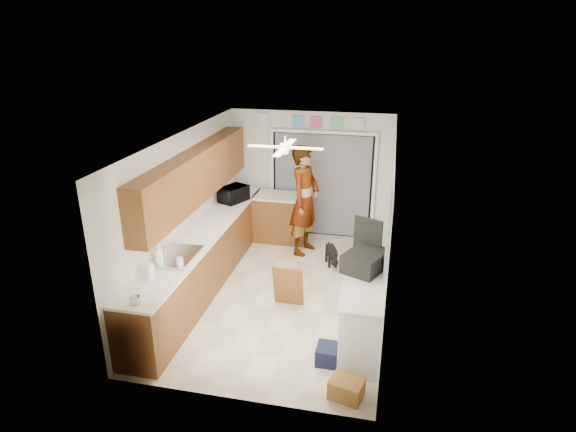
{
  "coord_description": "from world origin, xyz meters",
  "views": [
    {
      "loc": [
        1.53,
        -6.65,
        3.95
      ],
      "look_at": [
        0.0,
        0.4,
        1.15
      ],
      "focal_mm": 30.0,
      "sensor_mm": 36.0,
      "label": 1
    }
  ],
  "objects_px": {
    "navy_crate": "(331,355)",
    "microwave": "(234,194)",
    "soap_bottle": "(159,254)",
    "man": "(305,200)",
    "cardboard_box": "(346,389)",
    "suitcase": "(365,261)",
    "paper_towel_roll": "(150,271)",
    "cup": "(136,300)",
    "dog": "(331,255)"
  },
  "relations": [
    {
      "from": "paper_towel_roll",
      "to": "man",
      "type": "relative_size",
      "value": 0.11
    },
    {
      "from": "microwave",
      "to": "dog",
      "type": "height_order",
      "value": "microwave"
    },
    {
      "from": "dog",
      "to": "man",
      "type": "bearing_deg",
      "value": 121.86
    },
    {
      "from": "soap_bottle",
      "to": "microwave",
      "type": "bearing_deg",
      "value": 86.55
    },
    {
      "from": "cardboard_box",
      "to": "man",
      "type": "distance_m",
      "value": 4.04
    },
    {
      "from": "cardboard_box",
      "to": "navy_crate",
      "type": "relative_size",
      "value": 0.99
    },
    {
      "from": "cup",
      "to": "navy_crate",
      "type": "height_order",
      "value": "cup"
    },
    {
      "from": "navy_crate",
      "to": "dog",
      "type": "distance_m",
      "value": 2.75
    },
    {
      "from": "cup",
      "to": "dog",
      "type": "height_order",
      "value": "cup"
    },
    {
      "from": "suitcase",
      "to": "paper_towel_roll",
      "type": "bearing_deg",
      "value": -138.28
    },
    {
      "from": "soap_bottle",
      "to": "cup",
      "type": "relative_size",
      "value": 2.56
    },
    {
      "from": "microwave",
      "to": "cup",
      "type": "bearing_deg",
      "value": -154.98
    },
    {
      "from": "microwave",
      "to": "cup",
      "type": "relative_size",
      "value": 3.95
    },
    {
      "from": "soap_bottle",
      "to": "navy_crate",
      "type": "height_order",
      "value": "soap_bottle"
    },
    {
      "from": "microwave",
      "to": "navy_crate",
      "type": "distance_m",
      "value": 3.94
    },
    {
      "from": "suitcase",
      "to": "navy_crate",
      "type": "bearing_deg",
      "value": -87.15
    },
    {
      "from": "cardboard_box",
      "to": "dog",
      "type": "bearing_deg",
      "value": 100.47
    },
    {
      "from": "suitcase",
      "to": "cardboard_box",
      "type": "bearing_deg",
      "value": -68.81
    },
    {
      "from": "man",
      "to": "microwave",
      "type": "bearing_deg",
      "value": 109.93
    },
    {
      "from": "cup",
      "to": "cardboard_box",
      "type": "distance_m",
      "value": 2.65
    },
    {
      "from": "cardboard_box",
      "to": "suitcase",
      "type": "bearing_deg",
      "value": 87.15
    },
    {
      "from": "cup",
      "to": "cardboard_box",
      "type": "relative_size",
      "value": 0.36
    },
    {
      "from": "microwave",
      "to": "dog",
      "type": "relative_size",
      "value": 1.09
    },
    {
      "from": "man",
      "to": "dog",
      "type": "distance_m",
      "value": 1.11
    },
    {
      "from": "microwave",
      "to": "soap_bottle",
      "type": "distance_m",
      "value": 2.73
    },
    {
      "from": "navy_crate",
      "to": "man",
      "type": "bearing_deg",
      "value": 106.48
    },
    {
      "from": "soap_bottle",
      "to": "man",
      "type": "relative_size",
      "value": 0.17
    },
    {
      "from": "paper_towel_roll",
      "to": "dog",
      "type": "height_order",
      "value": "paper_towel_roll"
    },
    {
      "from": "microwave",
      "to": "soap_bottle",
      "type": "xyz_separation_m",
      "value": [
        -0.16,
        -2.72,
        0.02
      ]
    },
    {
      "from": "microwave",
      "to": "cardboard_box",
      "type": "bearing_deg",
      "value": -120.66
    },
    {
      "from": "dog",
      "to": "cardboard_box",
      "type": "bearing_deg",
      "value": -99.9
    },
    {
      "from": "soap_bottle",
      "to": "cardboard_box",
      "type": "xyz_separation_m",
      "value": [
        2.68,
        -0.93,
        -0.99
      ]
    },
    {
      "from": "microwave",
      "to": "paper_towel_roll",
      "type": "relative_size",
      "value": 2.34
    },
    {
      "from": "soap_bottle",
      "to": "paper_towel_roll",
      "type": "relative_size",
      "value": 1.52
    },
    {
      "from": "cup",
      "to": "dog",
      "type": "distance_m",
      "value": 3.93
    },
    {
      "from": "microwave",
      "to": "man",
      "type": "height_order",
      "value": "man"
    },
    {
      "from": "dog",
      "to": "suitcase",
      "type": "bearing_deg",
      "value": -90.64
    },
    {
      "from": "cup",
      "to": "cardboard_box",
      "type": "height_order",
      "value": "cup"
    },
    {
      "from": "paper_towel_roll",
      "to": "dog",
      "type": "xyz_separation_m",
      "value": [
        2.01,
        2.75,
        -0.86
      ]
    },
    {
      "from": "microwave",
      "to": "cardboard_box",
      "type": "relative_size",
      "value": 1.42
    },
    {
      "from": "paper_towel_roll",
      "to": "suitcase",
      "type": "bearing_deg",
      "value": 17.68
    },
    {
      "from": "cup",
      "to": "microwave",
      "type": "bearing_deg",
      "value": 90.28
    },
    {
      "from": "navy_crate",
      "to": "microwave",
      "type": "bearing_deg",
      "value": 126.45
    },
    {
      "from": "cardboard_box",
      "to": "cup",
      "type": "bearing_deg",
      "value": -178.86
    },
    {
      "from": "cardboard_box",
      "to": "navy_crate",
      "type": "distance_m",
      "value": 0.63
    },
    {
      "from": "paper_towel_roll",
      "to": "cardboard_box",
      "type": "distance_m",
      "value": 2.83
    },
    {
      "from": "microwave",
      "to": "suitcase",
      "type": "bearing_deg",
      "value": -106.22
    },
    {
      "from": "soap_bottle",
      "to": "cup",
      "type": "height_order",
      "value": "soap_bottle"
    },
    {
      "from": "cardboard_box",
      "to": "navy_crate",
      "type": "xyz_separation_m",
      "value": [
        -0.25,
        0.58,
        -0.0
      ]
    },
    {
      "from": "soap_bottle",
      "to": "man",
      "type": "height_order",
      "value": "man"
    }
  ]
}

